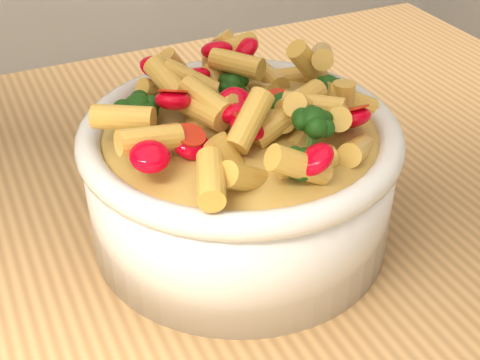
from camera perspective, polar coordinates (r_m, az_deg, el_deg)
name	(u,v)px	position (r m, az deg, el deg)	size (l,w,h in m)	color
table	(135,328)	(0.66, -8.94, -12.36)	(1.20, 0.80, 0.90)	#B5834D
serving_bowl	(240,179)	(0.57, 0.00, 0.12)	(0.27, 0.27, 0.11)	silver
pasta_salad	(240,105)	(0.53, 0.00, 6.44)	(0.21, 0.21, 0.05)	gold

